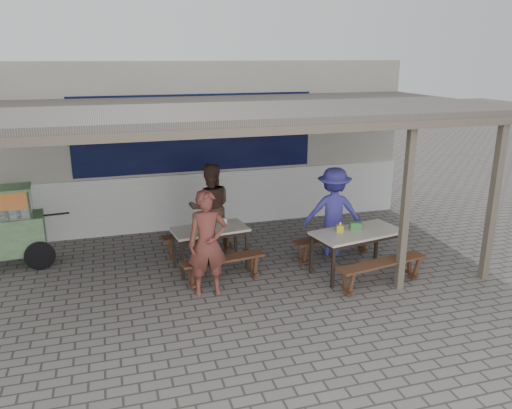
{
  "coord_description": "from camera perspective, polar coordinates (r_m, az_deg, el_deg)",
  "views": [
    {
      "loc": [
        -1.96,
        -7.29,
        3.6
      ],
      "look_at": [
        0.48,
        0.9,
        1.04
      ],
      "focal_mm": 35.0,
      "sensor_mm": 36.0,
      "label": 1
    }
  ],
  "objects": [
    {
      "name": "warung_roof",
      "position": [
        8.46,
        -3.04,
        10.65
      ],
      "size": [
        9.0,
        4.21,
        2.81
      ],
      "color": "#635955",
      "rests_on": "ground"
    },
    {
      "name": "patron_street_side",
      "position": [
        7.69,
        -5.55,
        -4.46
      ],
      "size": [
        0.64,
        0.44,
        1.67
      ],
      "primitive_type": "imported",
      "rotation": [
        0.0,
        0.0,
        -0.07
      ],
      "color": "brown",
      "rests_on": "ground"
    },
    {
      "name": "donation_box",
      "position": [
        8.67,
        11.32,
        -2.4
      ],
      "size": [
        0.22,
        0.18,
        0.13
      ],
      "primitive_type": "cube",
      "rotation": [
        0.0,
        0.0,
        -0.31
      ],
      "color": "#398040",
      "rests_on": "table_right"
    },
    {
      "name": "table_left",
      "position": [
        8.65,
        -5.3,
        -3.22
      ],
      "size": [
        1.35,
        0.82,
        0.75
      ],
      "rotation": [
        0.0,
        0.0,
        0.13
      ],
      "color": "silver",
      "rests_on": "ground"
    },
    {
      "name": "bench_left_street",
      "position": [
        8.2,
        -3.77,
        -6.84
      ],
      "size": [
        1.4,
        0.45,
        0.45
      ],
      "rotation": [
        0.0,
        0.0,
        0.13
      ],
      "color": "brown",
      "rests_on": "ground"
    },
    {
      "name": "patron_right_table",
      "position": [
        9.32,
        8.83,
        -0.81
      ],
      "size": [
        1.22,
        0.94,
        1.66
      ],
      "primitive_type": "imported",
      "rotation": [
        0.0,
        0.0,
        2.81
      ],
      "color": "#413CA4",
      "rests_on": "ground"
    },
    {
      "name": "table_right",
      "position": [
        8.63,
        11.5,
        -3.49
      ],
      "size": [
        1.63,
        1.01,
        0.75
      ],
      "rotation": [
        0.0,
        0.0,
        0.18
      ],
      "color": "silver",
      "rests_on": "ground"
    },
    {
      "name": "condiment_bowl",
      "position": [
        8.68,
        -6.55,
        -2.46
      ],
      "size": [
        0.17,
        0.17,
        0.04
      ],
      "primitive_type": "imported",
      "rotation": [
        0.0,
        0.0,
        0.0
      ],
      "color": "white",
      "rests_on": "table_left"
    },
    {
      "name": "bench_left_wall",
      "position": [
        9.35,
        -6.53,
        -3.89
      ],
      "size": [
        1.4,
        0.45,
        0.45
      ],
      "rotation": [
        0.0,
        0.0,
        0.13
      ],
      "color": "brown",
      "rests_on": "ground"
    },
    {
      "name": "bench_right_wall",
      "position": [
        9.24,
        8.86,
        -4.18
      ],
      "size": [
        1.65,
        0.57,
        0.45
      ],
      "rotation": [
        0.0,
        0.0,
        0.18
      ],
      "color": "brown",
      "rests_on": "ground"
    },
    {
      "name": "tissue_box",
      "position": [
        8.52,
        9.59,
        -2.7
      ],
      "size": [
        0.15,
        0.15,
        0.11
      ],
      "primitive_type": "cube",
      "rotation": [
        0.0,
        0.0,
        -0.4
      ],
      "color": "gold",
      "rests_on": "table_right"
    },
    {
      "name": "patron_wall_side",
      "position": [
        9.46,
        -5.23,
        -0.35
      ],
      "size": [
        0.87,
        0.71,
        1.68
      ],
      "primitive_type": "imported",
      "rotation": [
        0.0,
        0.0,
        3.06
      ],
      "color": "#4D342A",
      "rests_on": "ground"
    },
    {
      "name": "vendor_cart",
      "position": [
        9.69,
        -26.83,
        -2.08
      ],
      "size": [
        1.79,
        0.81,
        1.44
      ],
      "rotation": [
        0.0,
        0.0,
        0.08
      ],
      "color": "#7AA76F",
      "rests_on": "ground"
    },
    {
      "name": "bench_right_street",
      "position": [
        8.28,
        14.2,
        -7.02
      ],
      "size": [
        1.65,
        0.57,
        0.45
      ],
      "rotation": [
        0.0,
        0.0,
        0.18
      ],
      "color": "brown",
      "rests_on": "ground"
    },
    {
      "name": "back_wall",
      "position": [
        11.2,
        -6.31,
        6.9
      ],
      "size": [
        9.0,
        1.28,
        3.5
      ],
      "color": "#BBB6A8",
      "rests_on": "ground"
    },
    {
      "name": "condiment_jar",
      "position": [
        8.84,
        -3.57,
        -1.86
      ],
      "size": [
        0.08,
        0.08,
        0.09
      ],
      "primitive_type": "cylinder",
      "color": "white",
      "rests_on": "table_left"
    },
    {
      "name": "ground",
      "position": [
        8.36,
        -1.39,
        -8.85
      ],
      "size": [
        60.0,
        60.0,
        0.0
      ],
      "primitive_type": "plane",
      "color": "#67625D",
      "rests_on": "ground"
    }
  ]
}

